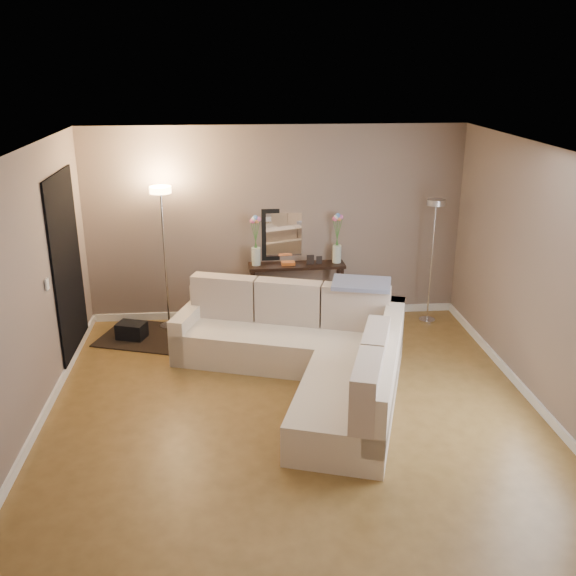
{
  "coord_description": "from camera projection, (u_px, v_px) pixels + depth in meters",
  "views": [
    {
      "loc": [
        -0.55,
        -5.54,
        3.38
      ],
      "look_at": [
        0.0,
        0.8,
        1.1
      ],
      "focal_mm": 40.0,
      "sensor_mm": 36.0,
      "label": 1
    }
  ],
  "objects": [
    {
      "name": "floor",
      "position": [
        295.0,
        419.0,
        6.38
      ],
      "size": [
        5.0,
        5.5,
        0.01
      ],
      "primitive_type": "cube",
      "color": "olive",
      "rests_on": "ground"
    },
    {
      "name": "ceiling",
      "position": [
        296.0,
        154.0,
        5.5
      ],
      "size": [
        5.0,
        5.5,
        0.01
      ],
      "primitive_type": "cube",
      "color": "white",
      "rests_on": "ground"
    },
    {
      "name": "wall_back",
      "position": [
        275.0,
        225.0,
        8.53
      ],
      "size": [
        5.0,
        0.02,
        2.6
      ],
      "primitive_type": "cube",
      "color": "gray",
      "rests_on": "ground"
    },
    {
      "name": "wall_front",
      "position": [
        347.0,
        480.0,
        3.36
      ],
      "size": [
        5.0,
        0.02,
        2.6
      ],
      "primitive_type": "cube",
      "color": "gray",
      "rests_on": "ground"
    },
    {
      "name": "wall_left",
      "position": [
        17.0,
        305.0,
        5.74
      ],
      "size": [
        0.02,
        5.5,
        2.6
      ],
      "primitive_type": "cube",
      "color": "gray",
      "rests_on": "ground"
    },
    {
      "name": "wall_right",
      "position": [
        555.0,
        289.0,
        6.15
      ],
      "size": [
        0.02,
        5.5,
        2.6
      ],
      "primitive_type": "cube",
      "color": "gray",
      "rests_on": "ground"
    },
    {
      "name": "baseboard_back",
      "position": [
        276.0,
        312.0,
        8.93
      ],
      "size": [
        5.0,
        0.03,
        0.1
      ],
      "primitive_type": "cube",
      "color": "white",
      "rests_on": "ground"
    },
    {
      "name": "baseboard_left",
      "position": [
        38.0,
        426.0,
        6.16
      ],
      "size": [
        0.03,
        5.5,
        0.1
      ],
      "primitive_type": "cube",
      "color": "white",
      "rests_on": "ground"
    },
    {
      "name": "baseboard_right",
      "position": [
        536.0,
        403.0,
        6.57
      ],
      "size": [
        0.03,
        5.5,
        0.1
      ],
      "primitive_type": "cube",
      "color": "white",
      "rests_on": "ground"
    },
    {
      "name": "doorway",
      "position": [
        68.0,
        268.0,
        7.4
      ],
      "size": [
        0.02,
        1.2,
        2.2
      ],
      "primitive_type": "cube",
      "color": "black",
      "rests_on": "ground"
    },
    {
      "name": "switch_plate",
      "position": [
        47.0,
        284.0,
        6.57
      ],
      "size": [
        0.02,
        0.08,
        0.12
      ],
      "primitive_type": "cube",
      "color": "white",
      "rests_on": "ground"
    },
    {
      "name": "sectional_sofa",
      "position": [
        310.0,
        352.0,
        7.06
      ],
      "size": [
        2.77,
        3.19,
        0.92
      ],
      "color": "beige",
      "rests_on": "floor"
    },
    {
      "name": "throw_blanket",
      "position": [
        361.0,
        284.0,
        7.34
      ],
      "size": [
        0.74,
        0.54,
        0.09
      ],
      "primitive_type": "cube",
      "rotation": [
        0.1,
        0.0,
        -0.26
      ],
      "color": "slate",
      "rests_on": "sectional_sofa"
    },
    {
      "name": "console_table",
      "position": [
        291.0,
        288.0,
        8.69
      ],
      "size": [
        1.29,
        0.38,
        0.79
      ],
      "color": "black",
      "rests_on": "floor"
    },
    {
      "name": "leaning_mirror",
      "position": [
        295.0,
        234.0,
        8.61
      ],
      "size": [
        0.91,
        0.07,
        0.71
      ],
      "color": "black",
      "rests_on": "console_table"
    },
    {
      "name": "table_decor",
      "position": [
        297.0,
        262.0,
        8.54
      ],
      "size": [
        0.55,
        0.12,
        0.13
      ],
      "color": "#CA6123",
      "rests_on": "console_table"
    },
    {
      "name": "flower_vase_left",
      "position": [
        256.0,
        244.0,
        8.43
      ],
      "size": [
        0.15,
        0.12,
        0.68
      ],
      "color": "silver",
      "rests_on": "console_table"
    },
    {
      "name": "flower_vase_right",
      "position": [
        337.0,
        242.0,
        8.54
      ],
      "size": [
        0.15,
        0.12,
        0.68
      ],
      "color": "silver",
      "rests_on": "console_table"
    },
    {
      "name": "floor_lamp_lit",
      "position": [
        163.0,
        230.0,
        8.12
      ],
      "size": [
        0.34,
        0.34,
        1.89
      ],
      "color": "silver",
      "rests_on": "floor"
    },
    {
      "name": "floor_lamp_unlit",
      "position": [
        434.0,
        237.0,
        8.37
      ],
      "size": [
        0.27,
        0.27,
        1.68
      ],
      "color": "silver",
      "rests_on": "floor"
    },
    {
      "name": "charcoal_rug",
      "position": [
        151.0,
        336.0,
        8.26
      ],
      "size": [
        1.46,
        1.27,
        0.02
      ],
      "primitive_type": "cube",
      "rotation": [
        0.0,
        0.0,
        -0.32
      ],
      "color": "black",
      "rests_on": "floor"
    },
    {
      "name": "black_bag",
      "position": [
        132.0,
        331.0,
        8.18
      ],
      "size": [
        0.41,
        0.34,
        0.23
      ],
      "primitive_type": "cube",
      "rotation": [
        0.0,
        0.0,
        -0.32
      ],
      "color": "black",
      "rests_on": "charcoal_rug"
    }
  ]
}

